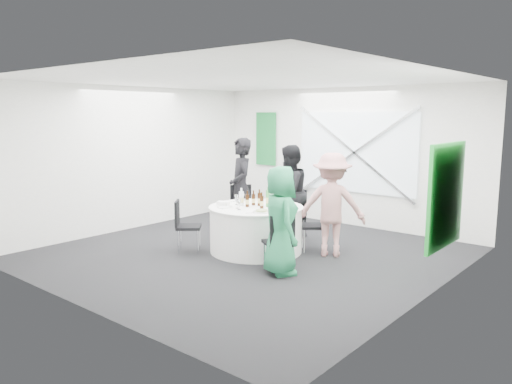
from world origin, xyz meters
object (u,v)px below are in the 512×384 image
Objects in this scene: banquet_table at (256,229)px; clear_water_bottle at (241,199)px; chair_back at (294,210)px; chair_back_right at (319,221)px; person_man_back_left at (241,188)px; person_man_back at (289,192)px; chair_back_left at (242,206)px; green_water_bottle at (268,199)px; person_woman_pink at (332,205)px; chair_front_right at (280,238)px; person_woman_green at (280,220)px; chair_front_left at (184,222)px.

banquet_table is 5.26× the size of clear_water_bottle.
chair_back is (-0.05, 1.15, 0.15)m from banquet_table.
chair_back_right is 0.48× the size of person_man_back_left.
person_man_back is at bearing 63.40° from person_man_back_left.
banquet_table is at bearing -90.00° from chair_back_left.
person_man_back_left is at bearing -127.64° from chair_back_right.
chair_back_right is at bearing 39.57° from banquet_table.
chair_back_right is 2.96× the size of clear_water_bottle.
green_water_bottle is (1.04, -0.50, -0.03)m from person_man_back_left.
person_woman_pink is (1.95, -0.02, -0.08)m from person_man_back_left.
chair_back_left is at bearing -92.27° from chair_front_right.
person_woman_green is at bearing -62.34° from chair_back.
clear_water_bottle reaches higher than banquet_table.
person_woman_pink reaches higher than green_water_bottle.
chair_front_right is at bearing 0.98° from person_man_back_left.
chair_front_left is (-1.87, -0.15, 0.00)m from chair_front_right.
chair_front_left is at bearing -138.61° from banquet_table.
green_water_bottle reaches higher than chair_front_right.
chair_back_left is 0.56× the size of person_woman_pink.
green_water_bottle is at bearing 27.04° from clear_water_bottle.
clear_water_bottle reaches higher than chair_back_left.
person_man_back is (0.79, 0.43, -0.06)m from person_man_back_left.
person_woman_green is at bearing 58.31° from person_woman_pink.
chair_front_right is at bearing -42.55° from green_water_bottle.
green_water_bottle reaches higher than clear_water_bottle.
chair_back_left is at bearing -38.79° from chair_front_left.
chair_back is 1.30m from person_woman_pink.
chair_back is at bearing -28.27° from chair_back_left.
person_woman_pink reaches higher than banquet_table.
chair_back_right is 2.65× the size of green_water_bottle.
person_woman_pink is at bearing -28.89° from chair_back.
person_woman_pink is (1.17, -0.45, -0.03)m from person_man_back.
green_water_bottle is (0.25, -0.93, 0.03)m from person_man_back.
chair_back is 0.49× the size of person_man_back_left.
person_woman_pink reaches higher than chair_front_right.
green_water_bottle reaches higher than chair_back_right.
chair_front_right is at bearing 56.64° from person_woman_pink.
clear_water_bottle is at bearing -85.50° from chair_front_left.
banquet_table is at bearing -0.00° from person_man_back_left.
chair_back_left is 0.40m from person_man_back_left.
chair_back_right is (0.80, 0.66, 0.13)m from banquet_table.
chair_back_left is 1.09× the size of chair_front_left.
person_man_back is 1.11× the size of person_woman_green.
chair_front_left reaches higher than chair_front_right.
person_woman_green is (1.88, -1.28, -0.14)m from person_man_back_left.
person_man_back is 1.15m from clear_water_bottle.
person_man_back is (-1.06, 1.67, 0.36)m from chair_front_right.
person_woman_green is 1.37m from clear_water_bottle.
chair_back_left is 2.82× the size of green_water_bottle.
chair_back_left reaches higher than chair_back.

